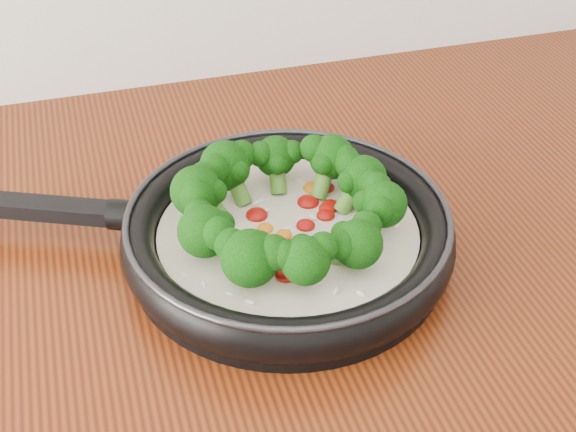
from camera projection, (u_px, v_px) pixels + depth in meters
name	position (u px, v px, depth m)	size (l,w,h in m)	color
skillet	(284.00, 228.00, 0.76)	(0.53, 0.43, 0.09)	black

